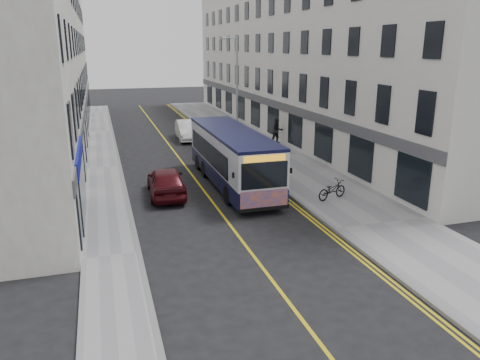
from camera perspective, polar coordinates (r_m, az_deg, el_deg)
ground at (r=19.51m, az=-0.70°, el=-6.19°), size 140.00×140.00×0.00m
pavement_east at (r=32.28m, az=4.06°, el=2.90°), size 4.50×64.00×0.12m
pavement_west at (r=30.26m, az=-16.30°, el=1.39°), size 2.00×64.00×0.12m
kerb_east at (r=31.56m, az=0.24°, el=2.65°), size 0.18×64.00×0.13m
kerb_west at (r=30.27m, az=-14.41°, el=1.55°), size 0.18×64.00×0.13m
road_centre_line at (r=30.68m, az=-6.93°, el=2.02°), size 0.12×64.00×0.01m
road_dbl_yellow_inner at (r=31.45m, az=-0.55°, el=2.48°), size 0.10×64.00×0.01m
road_dbl_yellow_outer at (r=31.51m, az=-0.20°, el=2.51°), size 0.10×64.00×0.01m
terrace_east at (r=41.76m, az=6.70°, el=14.74°), size 6.00×46.00×13.00m
terrace_west at (r=38.58m, az=-23.43°, el=13.47°), size 6.00×46.00×13.00m
streetlamp at (r=32.80m, az=-0.51°, el=10.81°), size 1.32×0.18×8.00m
city_bus at (r=25.32m, az=-0.99°, el=2.99°), size 2.45×10.46×3.04m
bicycle at (r=23.36m, az=11.15°, el=-1.17°), size 1.89×1.17×0.94m
pedestrian_near at (r=32.98m, az=0.38°, el=4.71°), size 0.61×0.45×1.55m
pedestrian_far at (r=36.17m, az=4.56°, el=5.98°), size 0.97×0.77×1.94m
car_white at (r=38.44m, az=-6.39°, el=6.06°), size 1.89×4.78×1.55m
car_maroon at (r=24.01m, az=-8.99°, el=-0.18°), size 1.99×4.50×1.51m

